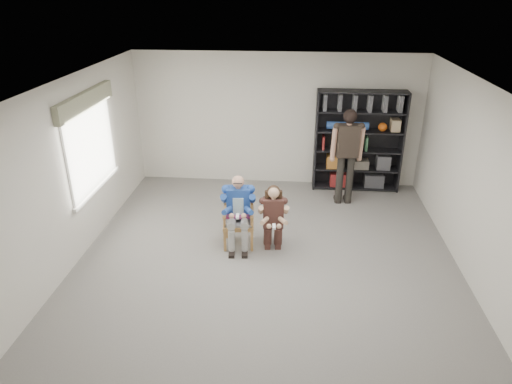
# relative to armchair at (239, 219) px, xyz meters

# --- Properties ---
(room_shell) EXTENTS (6.00, 7.00, 2.80)m
(room_shell) POSITION_rel_armchair_xyz_m (0.50, -0.74, 0.92)
(room_shell) COLOR silver
(room_shell) RESTS_ON ground
(floor) EXTENTS (6.00, 7.00, 0.01)m
(floor) POSITION_rel_armchair_xyz_m (0.50, -0.74, -0.48)
(floor) COLOR slate
(floor) RESTS_ON ground
(window_left) EXTENTS (0.16, 2.00, 1.75)m
(window_left) POSITION_rel_armchair_xyz_m (-2.45, 0.26, 1.15)
(window_left) COLOR white
(window_left) RESTS_ON room_shell
(armchair) EXTENTS (0.60, 0.58, 0.96)m
(armchair) POSITION_rel_armchair_xyz_m (0.00, 0.00, 0.00)
(armchair) COLOR #AD8335
(armchair) RESTS_ON floor
(seated_man) EXTENTS (0.60, 0.79, 1.25)m
(seated_man) POSITION_rel_armchair_xyz_m (0.00, 0.00, 0.14)
(seated_man) COLOR navy
(seated_man) RESTS_ON floor
(kneeling_woman) EXTENTS (0.54, 0.81, 1.14)m
(kneeling_woman) POSITION_rel_armchair_xyz_m (0.58, -0.12, 0.09)
(kneeling_woman) COLOR #3A231D
(kneeling_woman) RESTS_ON floor
(bookshelf) EXTENTS (1.80, 0.38, 2.10)m
(bookshelf) POSITION_rel_armchair_xyz_m (2.20, 2.54, 0.57)
(bookshelf) COLOR black
(bookshelf) RESTS_ON floor
(standing_man) EXTENTS (0.62, 0.38, 1.90)m
(standing_man) POSITION_rel_armchair_xyz_m (1.90, 1.79, 0.47)
(standing_man) COLOR black
(standing_man) RESTS_ON floor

